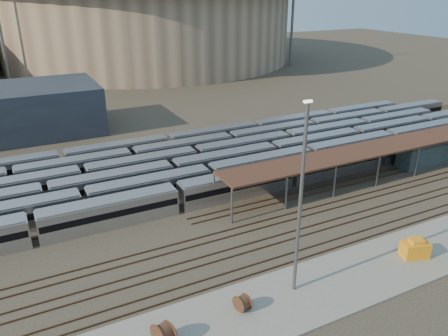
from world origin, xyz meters
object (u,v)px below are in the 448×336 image
Objects in this scene: teal_boxcar at (437,152)px; yard_light_pole at (300,202)px; yellow_equipment at (415,249)px; cable_reel_east at (242,303)px; cable_reel_west at (164,333)px.

yard_light_pole is at bearing -156.48° from teal_boxcar.
yellow_equipment is (15.84, -1.44, -9.11)m from yard_light_pole.
cable_reel_east is (-49.67, -18.28, -0.89)m from teal_boxcar.
cable_reel_east is 0.08× the size of yard_light_pole.
yard_light_pole is (-43.38, -17.93, 8.31)m from teal_boxcar.
cable_reel_east is at bearing -165.48° from yellow_equipment.
teal_boxcar is 5.55× the size of yellow_equipment.
cable_reel_west is 0.69× the size of yellow_equipment.
yard_light_pole is at bearing 3.47° from cable_reel_west.
yellow_equipment is at bearing -2.82° from cable_reel_east.
teal_boxcar is 8.04× the size of cable_reel_west.
yard_light_pole reaches higher than cable_reel_west.
cable_reel_east is 11.16m from yard_light_pole.
teal_boxcar is 33.68m from yellow_equipment.
cable_reel_east is 22.16m from yellow_equipment.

